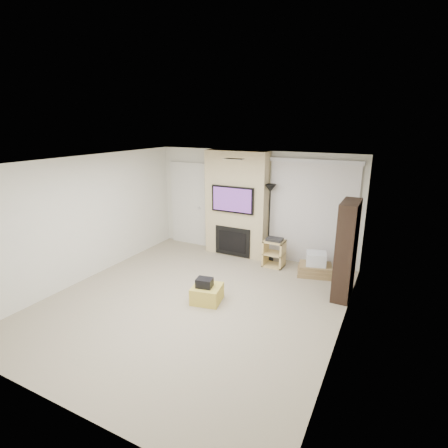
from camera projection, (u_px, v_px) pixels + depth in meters
The scene contains 16 objects.
floor at pixel (194, 302), 6.30m from camera, with size 5.00×5.50×0.00m, color tan.
ceiling at pixel (190, 162), 5.60m from camera, with size 5.00×5.50×0.00m, color white.
wall_back at pixel (254, 204), 8.30m from camera, with size 5.00×2.50×0.00m, color silver.
wall_front at pixel (50, 310), 3.60m from camera, with size 5.00×2.50×0.00m, color silver.
wall_left at pixel (87, 218), 7.04m from camera, with size 5.50×2.50×0.00m, color silver.
wall_right at pixel (345, 261), 4.86m from camera, with size 5.50×2.50×0.00m, color silver.
hvac_vent at pixel (234, 159), 6.11m from camera, with size 0.35×0.18×0.01m, color silver.
ottoman at pixel (207, 294), 6.28m from camera, with size 0.50×0.50×0.30m, color gold.
black_bag at pixel (204, 283), 6.18m from camera, with size 0.28×0.22×0.16m, color black.
fireplace_wall at pixel (236, 205), 8.28m from camera, with size 1.50×0.47×2.50m.
entry_door at pixel (189, 204), 9.11m from camera, with size 1.02×0.11×2.14m.
vertical_blinds at pixel (312, 210), 7.64m from camera, with size 1.98×0.10×2.37m.
floor_lamp at pixel (270, 201), 7.83m from camera, with size 0.27×0.27×1.79m.
av_stand at pixel (274, 251), 7.78m from camera, with size 0.45×0.38×0.66m.
box_stack at pixel (315, 266), 7.38m from camera, with size 0.85×0.72×0.49m.
bookshelf at pixel (346, 250), 6.29m from camera, with size 0.30×0.80×1.80m.
Camera 1 is at (3.05, -4.79, 3.12)m, focal length 28.00 mm.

